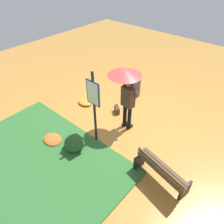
# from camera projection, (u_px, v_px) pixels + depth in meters

# --- Properties ---
(ground_plane) EXTENTS (18.00, 18.00, 0.00)m
(ground_plane) POSITION_uv_depth(u_px,v_px,m) (126.00, 120.00, 7.19)
(ground_plane) COLOR #B27A33
(grass_verge) EXTENTS (4.80, 4.00, 0.05)m
(grass_verge) POSITION_uv_depth(u_px,v_px,m) (27.00, 170.00, 5.56)
(grass_verge) COLOR #2D662D
(grass_verge) RESTS_ON ground_plane
(person_with_umbrella) EXTENTS (0.96, 0.96, 2.04)m
(person_with_umbrella) POSITION_uv_depth(u_px,v_px,m) (126.00, 85.00, 6.01)
(person_with_umbrella) COLOR black
(person_with_umbrella) RESTS_ON ground_plane
(info_sign_post) EXTENTS (0.44, 0.07, 2.30)m
(info_sign_post) POSITION_uv_depth(u_px,v_px,m) (94.00, 101.00, 5.57)
(info_sign_post) COLOR black
(info_sign_post) RESTS_ON ground_plane
(handbag) EXTENTS (0.32, 0.29, 0.37)m
(handbag) POSITION_uv_depth(u_px,v_px,m) (117.00, 109.00, 7.46)
(handbag) COLOR #4C3323
(handbag) RESTS_ON ground_plane
(park_bench) EXTENTS (1.42, 0.66, 0.75)m
(park_bench) POSITION_uv_depth(u_px,v_px,m) (161.00, 171.00, 5.08)
(park_bench) COLOR black
(park_bench) RESTS_ON ground_plane
(trash_bin) EXTENTS (0.42, 0.42, 0.83)m
(trash_bin) POSITION_uv_depth(u_px,v_px,m) (135.00, 86.00, 8.16)
(trash_bin) COLOR #4C4C51
(trash_bin) RESTS_ON ground_plane
(shrub_cluster) EXTENTS (0.62, 0.56, 0.51)m
(shrub_cluster) POSITION_uv_depth(u_px,v_px,m) (74.00, 142.00, 6.06)
(shrub_cluster) COLOR #285628
(shrub_cluster) RESTS_ON ground_plane
(leaf_pile_near_person) EXTENTS (0.57, 0.45, 0.12)m
(leaf_pile_near_person) POSITION_uv_depth(u_px,v_px,m) (85.00, 102.00, 7.93)
(leaf_pile_near_person) COLOR #C68428
(leaf_pile_near_person) RESTS_ON ground_plane
(leaf_pile_by_bench) EXTENTS (0.63, 0.50, 0.14)m
(leaf_pile_by_bench) POSITION_uv_depth(u_px,v_px,m) (52.00, 139.00, 6.39)
(leaf_pile_by_bench) COLOR #A86023
(leaf_pile_by_bench) RESTS_ON ground_plane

